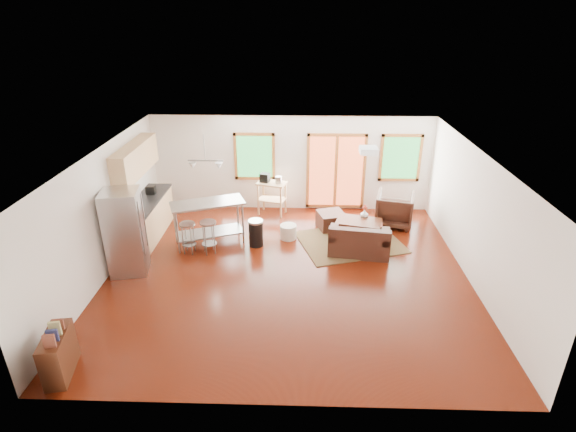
{
  "coord_description": "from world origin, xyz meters",
  "views": [
    {
      "loc": [
        0.26,
        -8.13,
        5.05
      ],
      "look_at": [
        0.0,
        0.3,
        1.2
      ],
      "focal_mm": 28.0,
      "sensor_mm": 36.0,
      "label": 1
    }
  ],
  "objects_px": {
    "coffee_table": "(359,223)",
    "armchair": "(395,208)",
    "loveseat": "(359,242)",
    "island": "(208,215)",
    "rug": "(350,242)",
    "refrigerator": "(126,232)",
    "ottoman": "(331,220)",
    "kitchen_cart": "(271,187)"
  },
  "relations": [
    {
      "from": "coffee_table",
      "to": "refrigerator",
      "type": "height_order",
      "value": "refrigerator"
    },
    {
      "from": "loveseat",
      "to": "kitchen_cart",
      "type": "relative_size",
      "value": 1.27
    },
    {
      "from": "rug",
      "to": "refrigerator",
      "type": "height_order",
      "value": "refrigerator"
    },
    {
      "from": "coffee_table",
      "to": "ottoman",
      "type": "bearing_deg",
      "value": 144.98
    },
    {
      "from": "armchair",
      "to": "refrigerator",
      "type": "distance_m",
      "value": 6.52
    },
    {
      "from": "ottoman",
      "to": "kitchen_cart",
      "type": "distance_m",
      "value": 1.88
    },
    {
      "from": "kitchen_cart",
      "to": "loveseat",
      "type": "bearing_deg",
      "value": -45.28
    },
    {
      "from": "rug",
      "to": "ottoman",
      "type": "relative_size",
      "value": 3.63
    },
    {
      "from": "coffee_table",
      "to": "rug",
      "type": "bearing_deg",
      "value": -124.63
    },
    {
      "from": "loveseat",
      "to": "island",
      "type": "height_order",
      "value": "island"
    },
    {
      "from": "coffee_table",
      "to": "refrigerator",
      "type": "xyz_separation_m",
      "value": [
        -5.02,
        -1.76,
        0.54
      ]
    },
    {
      "from": "coffee_table",
      "to": "refrigerator",
      "type": "distance_m",
      "value": 5.35
    },
    {
      "from": "rug",
      "to": "island",
      "type": "bearing_deg",
      "value": -177.73
    },
    {
      "from": "armchair",
      "to": "refrigerator",
      "type": "xyz_separation_m",
      "value": [
        -6.01,
        -2.48,
        0.44
      ]
    },
    {
      "from": "kitchen_cart",
      "to": "refrigerator",
      "type": "bearing_deg",
      "value": -132.41
    },
    {
      "from": "armchair",
      "to": "island",
      "type": "height_order",
      "value": "island"
    },
    {
      "from": "loveseat",
      "to": "armchair",
      "type": "relative_size",
      "value": 1.55
    },
    {
      "from": "ottoman",
      "to": "island",
      "type": "height_order",
      "value": "island"
    },
    {
      "from": "rug",
      "to": "island",
      "type": "xyz_separation_m",
      "value": [
        -3.35,
        -0.13,
        0.71
      ]
    },
    {
      "from": "rug",
      "to": "loveseat",
      "type": "relative_size",
      "value": 1.59
    },
    {
      "from": "refrigerator",
      "to": "island",
      "type": "distance_m",
      "value": 1.96
    },
    {
      "from": "coffee_table",
      "to": "kitchen_cart",
      "type": "distance_m",
      "value": 2.61
    },
    {
      "from": "armchair",
      "to": "ottoman",
      "type": "xyz_separation_m",
      "value": [
        -1.64,
        -0.27,
        -0.26
      ]
    },
    {
      "from": "ottoman",
      "to": "kitchen_cart",
      "type": "height_order",
      "value": "kitchen_cart"
    },
    {
      "from": "armchair",
      "to": "kitchen_cart",
      "type": "xyz_separation_m",
      "value": [
        -3.22,
        0.58,
        0.31
      ]
    },
    {
      "from": "loveseat",
      "to": "island",
      "type": "xyz_separation_m",
      "value": [
        -3.49,
        0.4,
        0.44
      ]
    },
    {
      "from": "loveseat",
      "to": "ottoman",
      "type": "distance_m",
      "value": 1.42
    },
    {
      "from": "armchair",
      "to": "ottoman",
      "type": "height_order",
      "value": "armchair"
    },
    {
      "from": "armchair",
      "to": "ottoman",
      "type": "bearing_deg",
      "value": 23.51
    },
    {
      "from": "refrigerator",
      "to": "armchair",
      "type": "bearing_deg",
      "value": 12.17
    },
    {
      "from": "armchair",
      "to": "island",
      "type": "distance_m",
      "value": 4.72
    },
    {
      "from": "rug",
      "to": "ottoman",
      "type": "height_order",
      "value": "ottoman"
    },
    {
      "from": "loveseat",
      "to": "coffee_table",
      "type": "bearing_deg",
      "value": 92.1
    },
    {
      "from": "armchair",
      "to": "rug",
      "type": "bearing_deg",
      "value": 54.83
    },
    {
      "from": "coffee_table",
      "to": "armchair",
      "type": "bearing_deg",
      "value": 35.95
    },
    {
      "from": "loveseat",
      "to": "refrigerator",
      "type": "distance_m",
      "value": 5.05
    },
    {
      "from": "ottoman",
      "to": "refrigerator",
      "type": "distance_m",
      "value": 4.95
    },
    {
      "from": "island",
      "to": "kitchen_cart",
      "type": "bearing_deg",
      "value": 52.58
    },
    {
      "from": "rug",
      "to": "coffee_table",
      "type": "xyz_separation_m",
      "value": [
        0.22,
        0.33,
        0.36
      ]
    },
    {
      "from": "coffee_table",
      "to": "island",
      "type": "bearing_deg",
      "value": -172.69
    },
    {
      "from": "ottoman",
      "to": "island",
      "type": "bearing_deg",
      "value": -162.75
    },
    {
      "from": "coffee_table",
      "to": "armchair",
      "type": "xyz_separation_m",
      "value": [
        0.99,
        0.72,
        0.1
      ]
    }
  ]
}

